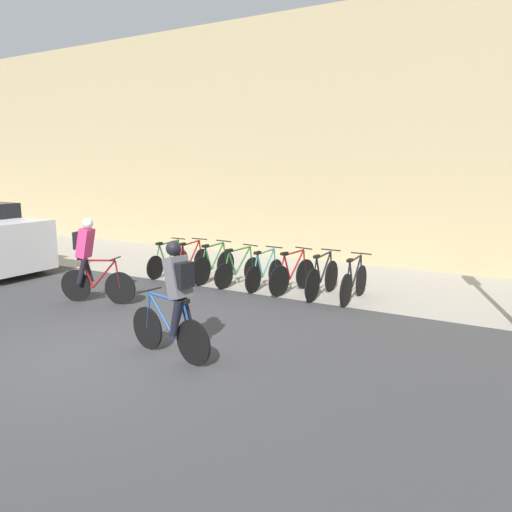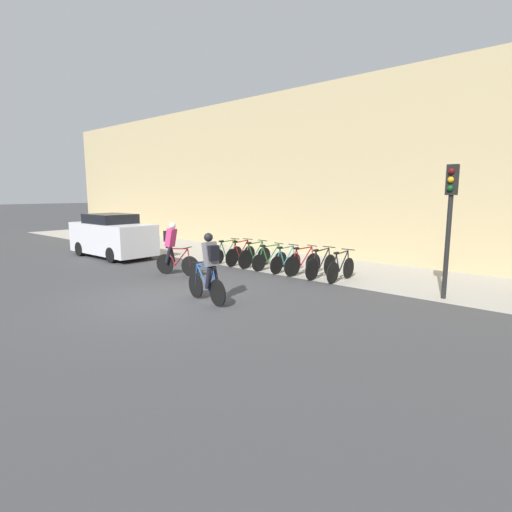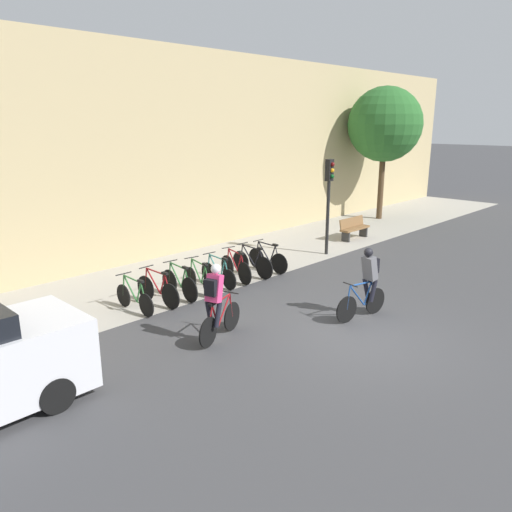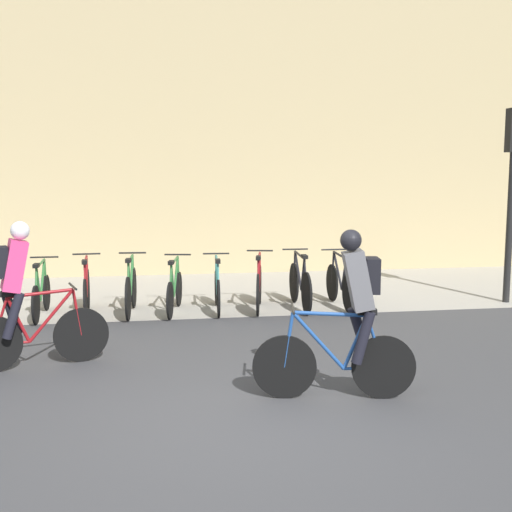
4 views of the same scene
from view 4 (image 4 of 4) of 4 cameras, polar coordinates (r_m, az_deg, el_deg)
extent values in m
plane|color=#3D3D3F|center=(6.15, -0.73, -15.04)|extent=(200.00, 200.00, 0.00)
cube|color=#A39E93|center=(12.61, -5.14, -3.23)|extent=(44.00, 4.50, 0.01)
cube|color=tan|center=(14.99, -5.99, 12.43)|extent=(44.00, 0.60, 7.28)
cylinder|color=black|center=(8.31, -15.26, -6.78)|extent=(0.66, 0.23, 0.68)
cylinder|color=maroon|center=(8.19, -17.73, -5.06)|extent=(0.55, 0.20, 0.62)
cylinder|color=maroon|center=(8.16, -20.37, -5.34)|extent=(0.26, 0.11, 0.58)
cylinder|color=maroon|center=(8.12, -18.60, -3.16)|extent=(0.74, 0.26, 0.07)
cylinder|color=maroon|center=(8.21, -20.93, -7.25)|extent=(0.40, 0.15, 0.05)
cylinder|color=maroon|center=(8.14, -21.82, -5.37)|extent=(0.21, 0.09, 0.56)
cylinder|color=maroon|center=(8.24, -15.61, -4.85)|extent=(0.12, 0.07, 0.59)
cylinder|color=black|center=(8.17, -15.98, -2.61)|extent=(0.16, 0.45, 0.03)
cube|color=black|center=(8.08, -21.27, -3.15)|extent=(0.21, 0.13, 0.06)
cube|color=#DB3875|center=(8.04, -20.68, -0.80)|extent=(0.40, 0.40, 0.63)
sphere|color=silver|center=(8.00, -20.24, 2.14)|extent=(0.27, 0.27, 0.22)
cylinder|color=black|center=(8.03, -20.77, -4.99)|extent=(0.29, 0.18, 0.56)
cylinder|color=black|center=(8.24, -20.91, -4.68)|extent=(0.26, 0.17, 0.56)
cube|color=black|center=(8.02, -21.69, -0.50)|extent=(0.21, 0.29, 0.36)
cylinder|color=black|center=(6.78, 2.54, -9.82)|extent=(0.67, 0.15, 0.67)
cylinder|color=black|center=(6.89, 11.27, -9.68)|extent=(0.67, 0.15, 0.67)
cylinder|color=#1E478C|center=(6.72, 5.57, -7.51)|extent=(0.56, 0.13, 0.62)
cylinder|color=#1E478C|center=(6.77, 8.82, -7.59)|extent=(0.27, 0.08, 0.58)
cylinder|color=#1E478C|center=(6.66, 6.58, -5.14)|extent=(0.76, 0.17, 0.07)
cylinder|color=#1E478C|center=(6.86, 9.55, -9.79)|extent=(0.41, 0.10, 0.05)
cylinder|color=#1E478C|center=(6.80, 10.56, -7.49)|extent=(0.22, 0.07, 0.56)
cylinder|color=#1E478C|center=(6.70, 2.91, -7.46)|extent=(0.12, 0.06, 0.59)
cylinder|color=black|center=(6.62, 3.29, -4.70)|extent=(0.11, 0.46, 0.03)
cube|color=black|center=(6.71, 9.84, -4.90)|extent=(0.21, 0.11, 0.06)
cube|color=#5B5B60|center=(6.63, 9.05, -2.13)|extent=(0.37, 0.37, 0.63)
sphere|color=black|center=(6.56, 8.43, 1.40)|extent=(0.25, 0.25, 0.22)
cylinder|color=black|center=(6.86, 9.23, -6.71)|extent=(0.29, 0.15, 0.56)
cylinder|color=black|center=(6.65, 9.51, -7.17)|extent=(0.25, 0.15, 0.56)
cube|color=black|center=(6.64, 10.25, -1.70)|extent=(0.18, 0.28, 0.36)
cylinder|color=black|center=(11.52, -18.12, -3.10)|extent=(0.04, 0.61, 0.61)
cylinder|color=black|center=(10.51, -18.99, -4.14)|extent=(0.04, 0.61, 0.61)
cylinder|color=#2D6B33|center=(11.13, -18.46, -2.00)|extent=(0.04, 0.57, 0.62)
cylinder|color=#2D6B33|center=(10.76, -18.78, -2.42)|extent=(0.04, 0.27, 0.58)
cylinder|color=#2D6B33|center=(10.98, -18.62, -0.65)|extent=(0.04, 0.78, 0.07)
cylinder|color=#2D6B33|center=(10.72, -18.80, -3.96)|extent=(0.03, 0.42, 0.05)
cylinder|color=#2D6B33|center=(10.55, -18.97, -2.58)|extent=(0.03, 0.22, 0.56)
cylinder|color=#2D6B33|center=(11.44, -18.21, -1.71)|extent=(0.04, 0.12, 0.59)
cylinder|color=black|center=(11.35, -18.31, -0.10)|extent=(0.46, 0.03, 0.03)
cube|color=black|center=(10.60, -18.96, -0.81)|extent=(0.08, 0.20, 0.06)
cylinder|color=black|center=(11.42, -14.71, -2.85)|extent=(0.08, 0.69, 0.69)
cylinder|color=black|center=(10.40, -14.94, -3.87)|extent=(0.08, 0.69, 0.69)
cylinder|color=maroon|center=(11.03, -14.83, -1.74)|extent=(0.07, 0.57, 0.62)
cylinder|color=maroon|center=(10.65, -14.92, -2.15)|extent=(0.06, 0.27, 0.58)
cylinder|color=maroon|center=(10.87, -14.91, -0.36)|extent=(0.09, 0.77, 0.07)
cylinder|color=maroon|center=(10.61, -14.89, -3.70)|extent=(0.06, 0.42, 0.05)
cylinder|color=maroon|center=(10.45, -14.97, -2.29)|extent=(0.04, 0.22, 0.56)
cylinder|color=maroon|center=(11.33, -14.77, -1.45)|extent=(0.04, 0.12, 0.59)
cylinder|color=black|center=(11.25, -14.84, 0.18)|extent=(0.46, 0.06, 0.03)
cube|color=black|center=(10.49, -15.00, -0.51)|extent=(0.09, 0.20, 0.06)
cylinder|color=black|center=(11.34, -10.81, -2.78)|extent=(0.08, 0.70, 0.70)
cylinder|color=black|center=(10.38, -11.31, -3.75)|extent=(0.08, 0.70, 0.70)
cylinder|color=#2D6B33|center=(10.97, -11.01, -1.65)|extent=(0.07, 0.54, 0.62)
cylinder|color=#2D6B33|center=(10.61, -11.19, -2.04)|extent=(0.06, 0.26, 0.58)
cylinder|color=#2D6B33|center=(10.82, -11.10, -0.26)|extent=(0.08, 0.73, 0.07)
cylinder|color=#2D6B33|center=(10.57, -11.20, -3.59)|extent=(0.06, 0.40, 0.05)
cylinder|color=#2D6B33|center=(10.42, -11.30, -2.17)|extent=(0.04, 0.21, 0.56)
cylinder|color=#2D6B33|center=(11.26, -10.87, -1.36)|extent=(0.04, 0.12, 0.58)
cylinder|color=black|center=(11.17, -10.93, 0.28)|extent=(0.46, 0.06, 0.03)
cube|color=black|center=(10.46, -11.29, -0.39)|extent=(0.09, 0.20, 0.06)
cylinder|color=black|center=(11.37, -6.87, -2.92)|extent=(0.14, 0.60, 0.61)
cylinder|color=black|center=(10.36, -7.65, -3.96)|extent=(0.14, 0.60, 0.61)
cylinder|color=#2D6B33|center=(10.98, -7.14, -1.80)|extent=(0.14, 0.57, 0.62)
cylinder|color=#2D6B33|center=(10.60, -7.43, -2.22)|extent=(0.09, 0.27, 0.58)
cylinder|color=#2D6B33|center=(10.82, -7.25, -0.43)|extent=(0.17, 0.76, 0.07)
cylinder|color=#2D6B33|center=(10.56, -7.48, -3.78)|extent=(0.10, 0.42, 0.05)
cylinder|color=#2D6B33|center=(10.40, -7.60, -2.37)|extent=(0.07, 0.22, 0.56)
cylinder|color=#2D6B33|center=(11.28, -6.92, -1.51)|extent=(0.06, 0.12, 0.59)
cylinder|color=black|center=(11.19, -6.98, 0.13)|extent=(0.46, 0.11, 0.03)
cube|color=black|center=(10.44, -7.56, -0.58)|extent=(0.11, 0.21, 0.06)
cylinder|color=black|center=(11.39, -3.56, -2.82)|extent=(0.07, 0.62, 0.62)
cylinder|color=black|center=(10.42, -3.35, -3.81)|extent=(0.07, 0.62, 0.62)
cylinder|color=teal|center=(11.01, -3.51, -1.70)|extent=(0.07, 0.55, 0.62)
cylinder|color=teal|center=(10.66, -3.43, -2.09)|extent=(0.05, 0.26, 0.58)
cylinder|color=teal|center=(10.86, -3.50, -0.32)|extent=(0.08, 0.74, 0.07)
cylinder|color=teal|center=(10.62, -3.40, -3.64)|extent=(0.05, 0.40, 0.05)
cylinder|color=teal|center=(10.46, -3.38, -2.23)|extent=(0.04, 0.21, 0.56)
cylinder|color=teal|center=(11.31, -3.57, -1.42)|extent=(0.04, 0.12, 0.58)
cylinder|color=black|center=(11.22, -3.57, 0.22)|extent=(0.46, 0.05, 0.03)
cube|color=black|center=(10.50, -3.42, -0.45)|extent=(0.09, 0.20, 0.06)
cylinder|color=black|center=(11.47, 0.35, -2.54)|extent=(0.17, 0.69, 0.69)
cylinder|color=black|center=(10.51, 0.17, -3.48)|extent=(0.17, 0.69, 0.69)
cylinder|color=maroon|center=(11.10, 0.30, -1.42)|extent=(0.14, 0.54, 0.62)
cylinder|color=maroon|center=(10.74, 0.23, -1.80)|extent=(0.09, 0.26, 0.58)
cylinder|color=maroon|center=(10.95, 0.28, -0.04)|extent=(0.18, 0.72, 0.07)
cylinder|color=maroon|center=(10.70, 0.21, -3.33)|extent=(0.11, 0.39, 0.05)
cylinder|color=maroon|center=(10.55, 0.19, -1.93)|extent=(0.07, 0.21, 0.56)
cylinder|color=maroon|center=(11.39, 0.35, -1.14)|extent=(0.06, 0.12, 0.58)
cylinder|color=black|center=(11.30, 0.34, 0.48)|extent=(0.46, 0.12, 0.03)
cube|color=black|center=(10.59, 0.21, -0.16)|extent=(0.12, 0.21, 0.06)
cylinder|color=black|center=(11.63, 3.39, -2.37)|extent=(0.05, 0.71, 0.71)
cylinder|color=black|center=(10.62, 4.52, -3.34)|extent=(0.05, 0.71, 0.71)
cylinder|color=black|center=(11.24, 3.77, -1.27)|extent=(0.05, 0.58, 0.62)
cylinder|color=black|center=(10.87, 4.19, -1.67)|extent=(0.04, 0.27, 0.58)
cylinder|color=black|center=(11.09, 3.90, 0.08)|extent=(0.05, 0.78, 0.07)
cylinder|color=black|center=(10.82, 4.28, -3.18)|extent=(0.04, 0.42, 0.05)
cylinder|color=black|center=(10.66, 4.43, -1.80)|extent=(0.04, 0.22, 0.56)
cylinder|color=black|center=(11.55, 3.45, -0.99)|extent=(0.04, 0.12, 0.59)
cylinder|color=black|center=(11.46, 3.50, 0.61)|extent=(0.46, 0.04, 0.03)
cube|color=black|center=(10.71, 4.34, -0.05)|extent=(0.08, 0.20, 0.06)
cylinder|color=black|center=(11.79, 6.78, -2.37)|extent=(0.04, 0.68, 0.68)
cylinder|color=black|center=(10.84, 8.26, -3.27)|extent=(0.04, 0.68, 0.68)
cylinder|color=black|center=(11.42, 7.28, -1.27)|extent=(0.04, 0.56, 0.62)
cylinder|color=black|center=(11.07, 7.83, -1.64)|extent=(0.04, 0.26, 0.58)
cylinder|color=black|center=(11.27, 7.46, 0.07)|extent=(0.05, 0.75, 0.07)
cylinder|color=black|center=(11.03, 7.94, -3.12)|extent=(0.03, 0.41, 0.05)
cylinder|color=black|center=(10.87, 8.14, -1.76)|extent=(0.03, 0.21, 0.56)
cylinder|color=black|center=(11.70, 6.85, -1.00)|extent=(0.04, 0.12, 0.58)
cylinder|color=black|center=(11.62, 6.93, 0.58)|extent=(0.46, 0.03, 0.03)
cube|color=black|center=(10.91, 8.03, -0.05)|extent=(0.08, 0.20, 0.06)
cylinder|color=black|center=(12.30, 21.70, 4.07)|extent=(0.12, 0.12, 3.45)
camera|label=1|loc=(6.53, 75.44, 5.98)|focal=35.00mm
camera|label=2|loc=(9.25, 83.51, 3.25)|focal=28.00mm
camera|label=3|loc=(8.67, -100.53, 14.55)|focal=35.00mm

